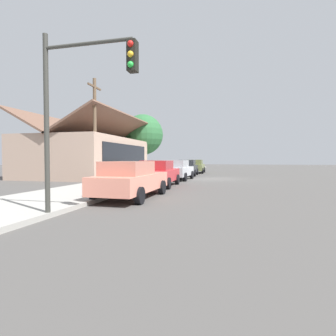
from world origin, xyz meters
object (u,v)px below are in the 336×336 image
at_px(car_cherry, 159,173).
at_px(shade_tree, 143,135).
at_px(traffic_light_main, 80,93).
at_px(fire_hydrant_red, 180,170).
at_px(car_charcoal, 187,168).
at_px(car_silver, 177,170).
at_px(utility_pole_wooden, 95,128).
at_px(car_coral, 131,179).
at_px(car_olive, 196,166).

relative_size(car_cherry, shade_tree, 0.66).
bearing_deg(shade_tree, traffic_light_main, -165.03).
bearing_deg(fire_hydrant_red, car_cherry, -174.35).
bearing_deg(fire_hydrant_red, car_charcoal, -153.28).
xyz_separation_m(car_silver, utility_pole_wooden, (-3.38, 5.39, 3.11)).
height_order(car_charcoal, fire_hydrant_red, car_charcoal).
bearing_deg(fire_hydrant_red, utility_pole_wooden, 161.06).
relative_size(car_coral, shade_tree, 0.69).
distance_m(shade_tree, fire_hydrant_red, 6.71).
distance_m(car_silver, car_charcoal, 5.67).
distance_m(car_silver, fire_hydrant_red, 8.40).
bearing_deg(utility_pole_wooden, car_charcoal, -30.42).
distance_m(car_charcoal, traffic_light_main, 20.40).
bearing_deg(car_coral, car_olive, 1.46).
height_order(car_silver, car_charcoal, same).
height_order(utility_pole_wooden, fire_hydrant_red, utility_pole_wooden).
relative_size(car_olive, traffic_light_main, 0.93).
bearing_deg(traffic_light_main, utility_pole_wooden, 26.86).
bearing_deg(traffic_light_main, shade_tree, 14.97).
xyz_separation_m(car_silver, shade_tree, (10.14, 6.33, 3.81)).
bearing_deg(car_charcoal, car_olive, -3.97).
distance_m(car_coral, car_olive, 21.13).
xyz_separation_m(car_cherry, utility_pole_wooden, (2.01, 5.35, 3.11)).
xyz_separation_m(car_coral, shade_tree, (20.52, 6.47, 3.81)).
relative_size(car_charcoal, traffic_light_main, 0.86).
bearing_deg(car_silver, car_coral, -176.99).
bearing_deg(car_silver, car_cherry, -178.12).
bearing_deg(traffic_light_main, fire_hydrant_red, 4.16).
bearing_deg(car_charcoal, utility_pole_wooden, 147.25).
height_order(car_silver, fire_hydrant_red, car_silver).
relative_size(car_silver, car_charcoal, 1.01).
distance_m(car_cherry, car_olive, 16.14).
xyz_separation_m(shade_tree, utility_pole_wooden, (-13.52, -0.94, -0.70)).
height_order(car_cherry, utility_pole_wooden, utility_pole_wooden).
height_order(car_olive, traffic_light_main, traffic_light_main).
relative_size(car_coral, car_cherry, 1.05).
distance_m(car_silver, car_olive, 10.76).
distance_m(car_coral, car_cherry, 5.00).
height_order(car_charcoal, car_olive, same).
distance_m(car_coral, shade_tree, 21.85).
relative_size(shade_tree, traffic_light_main, 1.37).
bearing_deg(shade_tree, utility_pole_wooden, -176.00).
height_order(car_coral, car_silver, same).
height_order(car_charcoal, utility_pole_wooden, utility_pole_wooden).
bearing_deg(utility_pole_wooden, car_silver, -57.90).
bearing_deg(car_charcoal, car_cherry, 177.87).
relative_size(car_coral, car_silver, 1.09).
xyz_separation_m(car_charcoal, traffic_light_main, (-20.22, -0.35, 2.68)).
height_order(traffic_light_main, fire_hydrant_red, traffic_light_main).
bearing_deg(shade_tree, car_silver, -148.03).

